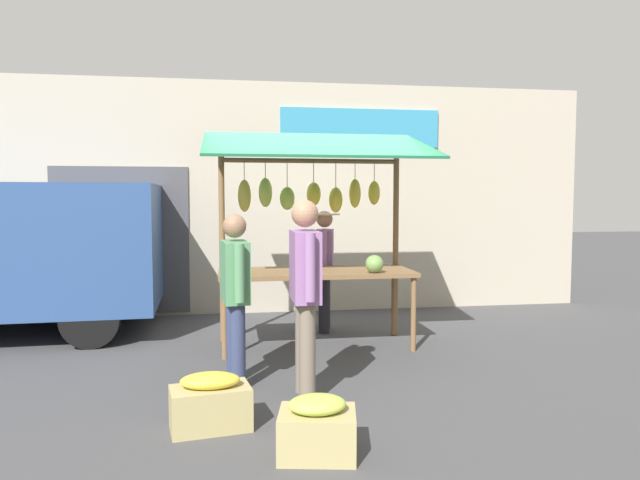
{
  "coord_description": "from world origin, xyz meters",
  "views": [
    {
      "loc": [
        1.0,
        6.6,
        1.72
      ],
      "look_at": [
        0.0,
        0.3,
        1.25
      ],
      "focal_mm": 32.95,
      "sensor_mm": 36.0,
      "label": 1
    }
  ],
  "objects": [
    {
      "name": "vendor_with_sunhat",
      "position": [
        -0.22,
        -0.75,
        0.9
      ],
      "size": [
        0.4,
        0.66,
        1.54
      ],
      "rotation": [
        0.0,
        0.0,
        1.36
      ],
      "color": "#232328",
      "rests_on": "ground"
    },
    {
      "name": "street_backdrop",
      "position": [
        0.04,
        -2.2,
        1.7
      ],
      "size": [
        9.0,
        0.3,
        3.4
      ],
      "color": "#B2A893",
      "rests_on": "ground"
    },
    {
      "name": "market_stall",
      "position": [
        -0.01,
        -0.05,
        1.56
      ],
      "size": [
        2.5,
        1.46,
        2.5
      ],
      "color": "brown",
      "rests_on": "ground"
    },
    {
      "name": "shopper_with_shopping_bag",
      "position": [
        0.93,
        1.29,
        0.9
      ],
      "size": [
        0.27,
        0.67,
        1.56
      ],
      "rotation": [
        0.0,
        0.0,
        -1.46
      ],
      "color": "navy",
      "rests_on": "ground"
    },
    {
      "name": "ground_plane",
      "position": [
        0.0,
        0.0,
        0.0
      ],
      "size": [
        40.0,
        40.0,
        0.0
      ],
      "primitive_type": "plane",
      "color": "#424244"
    },
    {
      "name": "produce_crate_side",
      "position": [
        0.43,
        2.86,
        0.19
      ],
      "size": [
        0.57,
        0.48,
        0.41
      ],
      "color": "tan",
      "rests_on": "ground"
    },
    {
      "name": "shopper_with_ponytail",
      "position": [
        0.35,
        1.7,
        0.99
      ],
      "size": [
        0.23,
        0.72,
        1.69
      ],
      "rotation": [
        0.0,
        0.0,
        -1.58
      ],
      "color": "#726656",
      "rests_on": "ground"
    },
    {
      "name": "produce_crate_near",
      "position": [
        1.14,
        2.29,
        0.2
      ],
      "size": [
        0.62,
        0.42,
        0.43
      ],
      "color": "tan",
      "rests_on": "ground"
    }
  ]
}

